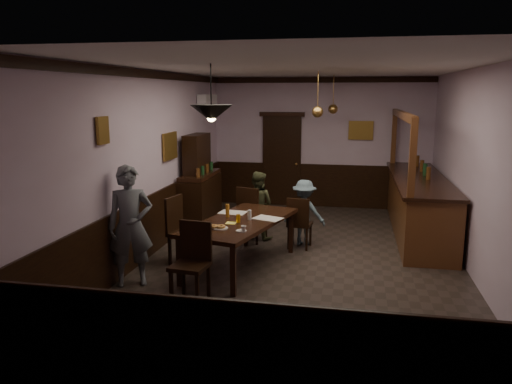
% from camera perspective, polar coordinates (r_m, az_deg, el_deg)
% --- Properties ---
extents(room, '(5.01, 8.01, 3.01)m').
position_cam_1_polar(room, '(7.73, 5.39, 2.79)').
color(room, '#2D2621').
rests_on(room, ground).
extents(dining_table, '(1.52, 2.38, 0.75)m').
position_cam_1_polar(dining_table, '(7.53, -1.79, -3.70)').
color(dining_table, black).
rests_on(dining_table, ground).
extents(chair_far_left, '(0.55, 0.55, 1.01)m').
position_cam_1_polar(chair_far_left, '(8.86, -0.62, -2.30)').
color(chair_far_left, black).
rests_on(chair_far_left, ground).
extents(chair_far_right, '(0.43, 0.43, 0.90)m').
position_cam_1_polar(chair_far_right, '(8.53, 4.93, -3.30)').
color(chair_far_right, black).
rests_on(chair_far_right, ground).
extents(chair_near, '(0.49, 0.49, 1.02)m').
position_cam_1_polar(chair_near, '(6.49, -7.28, -7.46)').
color(chair_near, black).
rests_on(chair_near, ground).
extents(chair_side, '(0.54, 0.54, 1.06)m').
position_cam_1_polar(chair_side, '(7.86, -8.57, -3.99)').
color(chair_side, black).
rests_on(chair_side, ground).
extents(person_standing, '(0.73, 0.63, 1.68)m').
position_cam_1_polar(person_standing, '(7.06, -14.16, -3.79)').
color(person_standing, slate).
rests_on(person_standing, ground).
extents(person_seated_left, '(0.72, 0.64, 1.24)m').
position_cam_1_polar(person_seated_left, '(9.09, 0.19, -1.51)').
color(person_seated_left, '#42462A').
rests_on(person_seated_left, ground).
extents(person_seated_right, '(0.82, 0.58, 1.15)m').
position_cam_1_polar(person_seated_right, '(8.76, 5.52, -2.35)').
color(person_seated_right, slate).
rests_on(person_seated_right, ground).
extents(newspaper_left, '(0.45, 0.35, 0.01)m').
position_cam_1_polar(newspaper_left, '(7.98, -2.68, -2.36)').
color(newspaper_left, silver).
rests_on(newspaper_left, dining_table).
extents(newspaper_right, '(0.50, 0.43, 0.01)m').
position_cam_1_polar(newspaper_right, '(7.60, 1.36, -3.03)').
color(newspaper_right, silver).
rests_on(newspaper_right, dining_table).
extents(napkin, '(0.18, 0.18, 0.00)m').
position_cam_1_polar(napkin, '(7.35, -2.87, -3.56)').
color(napkin, '#FFF35D').
rests_on(napkin, dining_table).
extents(saucer, '(0.15, 0.15, 0.01)m').
position_cam_1_polar(saucer, '(6.92, -1.70, -4.45)').
color(saucer, white).
rests_on(saucer, dining_table).
extents(coffee_cup, '(0.10, 0.10, 0.07)m').
position_cam_1_polar(coffee_cup, '(6.88, -1.43, -4.17)').
color(coffee_cup, white).
rests_on(coffee_cup, saucer).
extents(pastry_plate, '(0.22, 0.22, 0.01)m').
position_cam_1_polar(pastry_plate, '(7.07, -4.11, -4.13)').
color(pastry_plate, white).
rests_on(pastry_plate, dining_table).
extents(pastry_ring_a, '(0.13, 0.13, 0.04)m').
position_cam_1_polar(pastry_ring_a, '(7.06, -4.89, -3.92)').
color(pastry_ring_a, '#C68C47').
rests_on(pastry_ring_a, pastry_plate).
extents(pastry_ring_b, '(0.13, 0.13, 0.04)m').
position_cam_1_polar(pastry_ring_b, '(7.04, -4.03, -3.96)').
color(pastry_ring_b, '#C68C47').
rests_on(pastry_ring_b, pastry_plate).
extents(soda_can, '(0.07, 0.07, 0.12)m').
position_cam_1_polar(soda_can, '(7.37, -2.04, -3.04)').
color(soda_can, orange).
rests_on(soda_can, dining_table).
extents(beer_glass, '(0.06, 0.06, 0.20)m').
position_cam_1_polar(beer_glass, '(7.69, -3.28, -2.14)').
color(beer_glass, '#BF721E').
rests_on(beer_glass, dining_table).
extents(water_glass, '(0.06, 0.06, 0.15)m').
position_cam_1_polar(water_glass, '(7.52, -0.75, -2.63)').
color(water_glass, silver).
rests_on(water_glass, dining_table).
extents(pepper_mill, '(0.04, 0.04, 0.14)m').
position_cam_1_polar(pepper_mill, '(7.03, -7.57, -3.76)').
color(pepper_mill, black).
rests_on(pepper_mill, dining_table).
extents(sideboard, '(0.50, 1.40, 1.84)m').
position_cam_1_polar(sideboard, '(9.94, -6.46, 0.21)').
color(sideboard, black).
rests_on(sideboard, ground).
extents(bar_counter, '(0.95, 4.08, 2.29)m').
position_cam_1_polar(bar_counter, '(9.89, 18.05, -1.27)').
color(bar_counter, '#543016').
rests_on(bar_counter, ground).
extents(door_back, '(0.90, 0.06, 2.10)m').
position_cam_1_polar(door_back, '(11.78, 2.95, 3.52)').
color(door_back, black).
rests_on(door_back, ground).
extents(ac_unit, '(0.20, 0.85, 0.30)m').
position_cam_1_polar(ac_unit, '(10.97, -5.58, 10.25)').
color(ac_unit, white).
rests_on(ac_unit, ground).
extents(picture_left_small, '(0.04, 0.28, 0.36)m').
position_cam_1_polar(picture_left_small, '(6.84, -17.12, 6.75)').
color(picture_left_small, olive).
rests_on(picture_left_small, ground).
extents(picture_left_large, '(0.04, 0.62, 0.48)m').
position_cam_1_polar(picture_left_large, '(9.05, -9.80, 5.19)').
color(picture_left_large, olive).
rests_on(picture_left_large, ground).
extents(picture_back, '(0.55, 0.04, 0.42)m').
position_cam_1_polar(picture_back, '(11.60, 11.90, 6.90)').
color(picture_back, olive).
rests_on(picture_back, ground).
extents(pendant_iron, '(0.56, 0.56, 0.74)m').
position_cam_1_polar(pendant_iron, '(6.59, -5.13, 8.95)').
color(pendant_iron, black).
rests_on(pendant_iron, ground).
extents(pendant_brass_mid, '(0.20, 0.20, 0.81)m').
position_cam_1_polar(pendant_brass_mid, '(9.05, 7.04, 9.06)').
color(pendant_brass_mid, '#BF8C3F').
rests_on(pendant_brass_mid, ground).
extents(pendant_brass_far, '(0.20, 0.20, 0.81)m').
position_cam_1_polar(pendant_brass_far, '(10.71, 8.80, 9.34)').
color(pendant_brass_far, '#BF8C3F').
rests_on(pendant_brass_far, ground).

